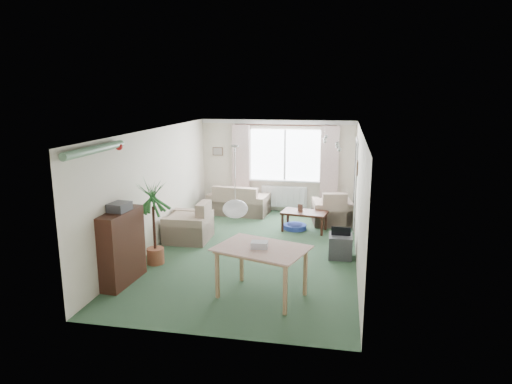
% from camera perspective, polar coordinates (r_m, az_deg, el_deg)
% --- Properties ---
extents(ground, '(6.50, 6.50, 0.00)m').
position_cam_1_polar(ground, '(9.14, -0.36, -7.46)').
color(ground, '#2C4931').
extents(window, '(1.80, 0.03, 1.30)m').
position_cam_1_polar(window, '(11.86, 3.64, 4.64)').
color(window, white).
extents(curtain_rod, '(2.60, 0.03, 0.03)m').
position_cam_1_polar(curtain_rod, '(11.70, 3.65, 8.33)').
color(curtain_rod, black).
extents(curtain_left, '(0.45, 0.08, 2.00)m').
position_cam_1_polar(curtain_left, '(11.99, -1.90, 3.64)').
color(curtain_left, beige).
extents(curtain_right, '(0.45, 0.08, 2.00)m').
position_cam_1_polar(curtain_right, '(11.70, 9.16, 3.26)').
color(curtain_right, beige).
extents(radiator, '(1.20, 0.10, 0.55)m').
position_cam_1_polar(radiator, '(12.02, 3.55, -0.58)').
color(radiator, white).
extents(doorway, '(0.03, 0.95, 2.00)m').
position_cam_1_polar(doorway, '(10.84, 12.30, 0.94)').
color(doorway, black).
extents(pendant_lamp, '(0.36, 0.36, 0.36)m').
position_cam_1_polar(pendant_lamp, '(6.51, -2.61, -2.13)').
color(pendant_lamp, white).
extents(tinsel_garland, '(1.60, 1.60, 0.12)m').
position_cam_1_polar(tinsel_garland, '(7.15, -19.49, 5.02)').
color(tinsel_garland, '#196626').
extents(bauble_cluster_a, '(0.20, 0.20, 0.20)m').
position_cam_1_polar(bauble_cluster_a, '(9.37, 8.59, 6.86)').
color(bauble_cluster_a, silver).
extents(bauble_cluster_b, '(0.20, 0.20, 0.20)m').
position_cam_1_polar(bauble_cluster_b, '(8.17, 10.33, 5.97)').
color(bauble_cluster_b, silver).
extents(wall_picture_back, '(0.28, 0.03, 0.22)m').
position_cam_1_polar(wall_picture_back, '(12.21, -4.80, 5.09)').
color(wall_picture_back, brown).
extents(wall_picture_right, '(0.03, 0.24, 0.30)m').
position_cam_1_polar(wall_picture_right, '(9.75, 12.54, 2.95)').
color(wall_picture_right, brown).
extents(sofa, '(1.58, 0.93, 0.76)m').
position_cam_1_polar(sofa, '(11.80, -2.19, -0.92)').
color(sofa, beige).
rests_on(sofa, ground).
extents(armchair_corner, '(1.04, 1.00, 0.81)m').
position_cam_1_polar(armchair_corner, '(11.07, 9.51, -1.85)').
color(armchair_corner, beige).
rests_on(armchair_corner, ground).
extents(armchair_left, '(0.91, 0.95, 0.84)m').
position_cam_1_polar(armchair_left, '(9.82, -8.47, -3.61)').
color(armchair_left, beige).
rests_on(armchair_left, ground).
extents(coffee_table, '(1.07, 0.70, 0.45)m').
position_cam_1_polar(coffee_table, '(10.45, 6.06, -3.65)').
color(coffee_table, black).
rests_on(coffee_table, ground).
extents(photo_frame, '(0.12, 0.07, 0.16)m').
position_cam_1_polar(photo_frame, '(10.41, 5.55, -1.96)').
color(photo_frame, '#513329').
rests_on(photo_frame, coffee_table).
extents(bookshelf, '(0.39, 1.02, 1.23)m').
position_cam_1_polar(bookshelf, '(7.86, -16.50, -6.66)').
color(bookshelf, black).
rests_on(bookshelf, ground).
extents(hifi_box, '(0.32, 0.38, 0.14)m').
position_cam_1_polar(hifi_box, '(7.68, -16.71, -1.80)').
color(hifi_box, '#3A393F').
rests_on(hifi_box, bookshelf).
extents(houseplant, '(0.73, 0.73, 1.58)m').
position_cam_1_polar(houseplant, '(8.50, -12.65, -3.71)').
color(houseplant, '#22521C').
rests_on(houseplant, ground).
extents(dining_table, '(1.44, 1.17, 0.78)m').
position_cam_1_polar(dining_table, '(7.12, 0.70, -10.06)').
color(dining_table, tan).
rests_on(dining_table, ground).
extents(gift_box, '(0.26, 0.20, 0.12)m').
position_cam_1_polar(gift_box, '(6.94, 0.42, -6.70)').
color(gift_box, silver).
rests_on(gift_box, dining_table).
extents(tv_cube, '(0.44, 0.49, 0.44)m').
position_cam_1_polar(tv_cube, '(8.93, 10.50, -6.68)').
color(tv_cube, '#35353A').
rests_on(tv_cube, ground).
extents(pet_bed, '(0.68, 0.68, 0.11)m').
position_cam_1_polar(pet_bed, '(10.61, 4.89, -4.35)').
color(pet_bed, '#212D97').
rests_on(pet_bed, ground).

